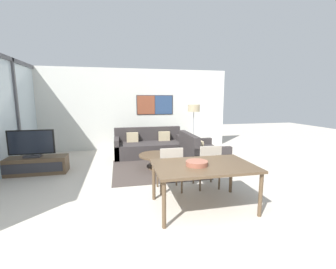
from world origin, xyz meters
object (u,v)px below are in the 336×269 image
tv_console (34,165)px  dining_chair_left (170,167)px  sofa_main (149,147)px  dining_table (203,169)px  fruit_bowl (197,163)px  floor_lamp (194,112)px  television (31,144)px  sofa_side (200,154)px  coffee_table (157,158)px  dining_chair_centre (208,164)px

tv_console → dining_chair_left: (2.95, -1.72, 0.29)m
sofa_main → dining_table: bearing=-83.7°
fruit_bowl → floor_lamp: (1.16, 3.57, 0.60)m
television → sofa_main: bearing=21.9°
sofa_main → floor_lamp: bearing=-2.9°
television → dining_chair_left: (2.95, -1.72, -0.23)m
sofa_main → dining_table: sofa_main is taller
tv_console → television: (0.00, 0.00, 0.52)m
sofa_main → sofa_side: 1.77m
television → coffee_table: (2.94, -0.27, -0.44)m
sofa_main → sofa_side: size_ratio=1.54×
dining_table → fruit_bowl: (-0.12, -0.01, 0.11)m
floor_lamp → tv_console: bearing=-165.8°
dining_table → dining_chair_left: 0.84m
sofa_side → floor_lamp: bearing=-9.9°
television → dining_table: bearing=-36.3°
dining_chair_centre → fruit_bowl: 0.95m
coffee_table → dining_chair_left: bearing=-89.5°
dining_table → dining_chair_centre: size_ratio=1.82×
coffee_table → dining_table: (0.40, -2.17, 0.38)m
sofa_main → floor_lamp: size_ratio=1.35×
dining_chair_centre → tv_console: bearing=155.5°
tv_console → floor_lamp: bearing=14.2°
television → sofa_side: bearing=-1.4°
sofa_main → dining_chair_left: 2.91m
floor_lamp → television: bearing=-165.8°
television → dining_chair_centre: 4.10m
dining_chair_centre → sofa_main: bearing=105.3°
sofa_side → coffee_table: size_ratio=1.53×
sofa_side → fruit_bowl: sofa_side is taller
sofa_side → fruit_bowl: size_ratio=3.95×
sofa_main → coffee_table: (0.00, -1.45, 0.01)m
dining_chair_left → fruit_bowl: dining_chair_left is taller
sofa_side → coffee_table: 1.24m
dining_chair_left → dining_chair_centre: same height
television → coffee_table: size_ratio=1.11×
dining_table → floor_lamp: (1.04, 3.56, 0.71)m
sofa_main → fruit_bowl: bearing=-85.6°
dining_chair_left → television: bearing=149.7°
television → sofa_side: television is taller
dining_table → sofa_side: bearing=70.6°
tv_console → dining_chair_centre: dining_chair_centre is taller
tv_console → sofa_main: (2.94, 1.18, 0.07)m
fruit_bowl → floor_lamp: bearing=72.0°
fruit_bowl → tv_console: bearing=142.6°
dining_chair_left → floor_lamp: bearing=63.3°
dining_chair_left → fruit_bowl: (0.27, -0.74, 0.28)m
sofa_main → dining_chair_left: dining_chair_left is taller
television → dining_chair_left: bearing=-30.3°
coffee_table → dining_table: 2.24m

